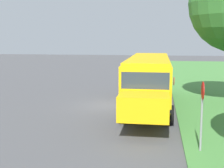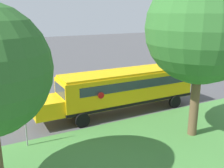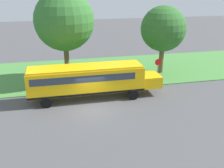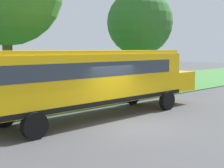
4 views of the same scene
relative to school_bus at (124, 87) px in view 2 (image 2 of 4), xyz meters
The scene contains 5 objects.
ground_plane 3.03m from the school_bus, ahead, with size 120.00×120.00×0.00m, color #4C4C4F.
grass_verge 7.89m from the school_bus, behind, with size 12.00×80.00×0.08m, color #47843D.
school_bus is the anchor object (origin of this frame).
oak_tree_beside_bus 7.35m from the school_bus, 162.22° to the right, with size 6.29×6.29×9.68m.
stop_sign 7.98m from the school_bus, 106.47° to the left, with size 0.08×0.68×2.74m.
Camera 2 is at (-18.70, 9.68, 7.47)m, focal length 42.00 mm.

